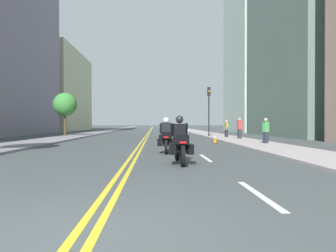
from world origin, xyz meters
name	(u,v)px	position (x,y,z in m)	size (l,w,h in m)	color
ground_plane	(150,131)	(0.00, 48.00, 0.00)	(264.00, 264.00, 0.00)	#404648
sidewalk_left	(108,131)	(-7.10, 48.00, 0.06)	(3.00, 144.00, 0.12)	gray
sidewalk_right	(191,131)	(7.10, 48.00, 0.06)	(3.00, 144.00, 0.12)	#A59A9B
centreline_yellow_inner	(149,131)	(-0.12, 48.00, 0.00)	(0.12, 132.00, 0.01)	yellow
centreline_yellow_outer	(151,131)	(0.12, 48.00, 0.00)	(0.12, 132.00, 0.01)	yellow
lane_dashes_white	(173,136)	(2.80, 29.00, 0.00)	(0.14, 56.40, 0.01)	silver
building_right_1	(315,19)	(17.52, 27.34, 12.27)	(9.37, 15.38, 24.54)	slate
building_left_2	(60,92)	(-16.59, 52.48, 7.13)	(7.52, 20.10, 14.26)	#BABE98
building_right_2	(255,57)	(16.28, 42.60, 11.60)	(6.89, 12.49, 23.20)	#ADC3B8
motorcycle_0	(180,144)	(1.67, 6.31, 0.67)	(0.78, 2.18, 1.60)	black
motorcycle_1	(166,138)	(1.35, 10.04, 0.66)	(0.77, 2.12, 1.61)	black
motorcycle_2	(165,135)	(1.47, 14.61, 0.65)	(0.77, 2.20, 1.66)	black
motorcycle_3	(167,132)	(1.77, 18.95, 0.66)	(0.78, 2.19, 1.65)	black
motorcycle_4	(165,131)	(1.73, 23.77, 0.66)	(0.78, 2.16, 1.66)	black
traffic_cone_0	(215,138)	(4.86, 16.41, 0.33)	(0.31, 0.31, 0.67)	black
traffic_light_near	(209,103)	(6.00, 25.03, 3.29)	(0.28, 0.38, 4.77)	black
pedestrian_0	(266,131)	(7.64, 14.64, 0.86)	(0.42, 0.35, 1.66)	#232935
pedestrian_1	(226,129)	(7.16, 22.79, 0.83)	(0.28, 0.50, 1.61)	#282531
pedestrian_2	(240,129)	(7.61, 20.24, 0.91)	(0.40, 0.30, 1.77)	#2A2C2B
street_tree_0	(65,105)	(-7.96, 26.45, 3.16)	(2.29, 2.29, 4.33)	#4D3822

